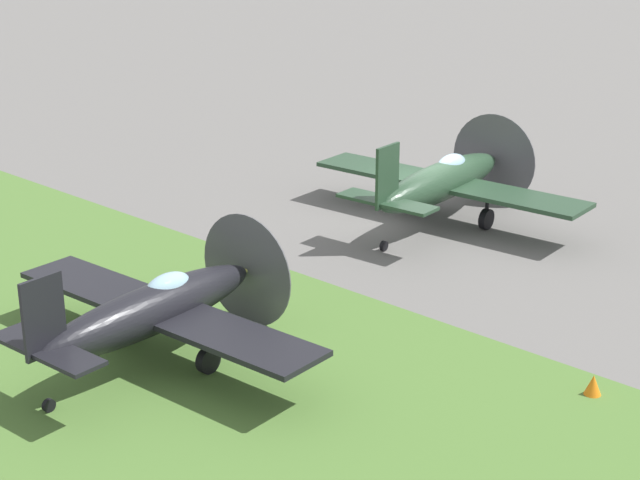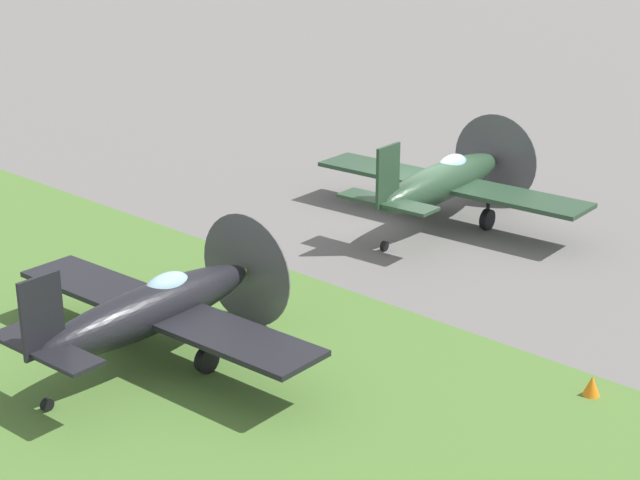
# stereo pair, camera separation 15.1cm
# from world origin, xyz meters

# --- Properties ---
(ground_plane) EXTENTS (160.00, 160.00, 0.00)m
(ground_plane) POSITION_xyz_m (0.00, 0.00, 0.00)
(ground_plane) COLOR #605E5B
(grass_verge) EXTENTS (120.00, 11.00, 0.01)m
(grass_verge) POSITION_xyz_m (0.00, -11.19, 0.00)
(grass_verge) COLOR #476B2D
(grass_verge) RESTS_ON ground
(airplane_lead) EXTENTS (9.00, 7.12, 3.20)m
(airplane_lead) POSITION_xyz_m (0.84, 0.28, 1.34)
(airplane_lead) COLOR #233D28
(airplane_lead) RESTS_ON ground
(airplane_wingman) EXTENTS (8.40, 6.66, 3.00)m
(airplane_wingman) POSITION_xyz_m (1.69, -11.54, 1.25)
(airplane_wingman) COLOR black
(airplane_wingman) RESTS_ON ground
(runway_marker_cone) EXTENTS (0.36, 0.36, 0.44)m
(runway_marker_cone) POSITION_xyz_m (9.54, -6.53, 0.22)
(runway_marker_cone) COLOR orange
(runway_marker_cone) RESTS_ON ground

